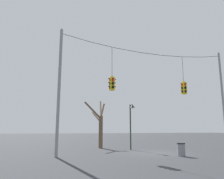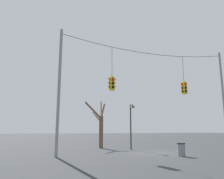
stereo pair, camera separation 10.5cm
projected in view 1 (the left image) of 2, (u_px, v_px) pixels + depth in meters
The scene contains 9 objects.
ground_plane at pixel (153, 153), 16.64m from camera, with size 200.00×200.00×0.00m, color #383A3D.
utility_pole_left at pixel (59, 90), 14.89m from camera, with size 0.20×0.20×8.92m.
utility_pole_right at pixel (223, 99), 19.70m from camera, with size 0.20×0.20×8.92m.
span_wire at pixel (151, 51), 17.96m from camera, with size 14.50×0.03×0.69m.
traffic_light_near_left_pole at pixel (112, 83), 16.29m from camera, with size 0.58×0.58×3.38m.
traffic_light_near_right_pole at pixel (184, 88), 18.46m from camera, with size 0.58×0.58×3.28m.
street_lamp at pixel (131, 116), 19.61m from camera, with size 0.43×0.75×4.02m.
bare_tree at pixel (100, 124), 21.74m from camera, with size 2.37×2.54×4.88m.
trash_bin at pixel (181, 150), 14.60m from camera, with size 0.54×0.54×0.87m.
Camera 1 is at (-8.78, -15.18, 1.73)m, focal length 35.00 mm.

